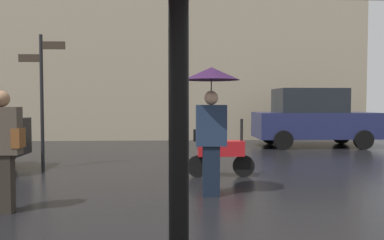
% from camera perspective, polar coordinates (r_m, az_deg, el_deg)
% --- Properties ---
extents(pedestrian_with_umbrella, '(0.95, 0.95, 2.17)m').
position_cam_1_polar(pedestrian_with_umbrella, '(6.52, 2.84, 2.95)').
color(pedestrian_with_umbrella, black).
rests_on(pedestrian_with_umbrella, ground).
extents(pedestrian_with_bag, '(0.54, 0.24, 1.75)m').
position_cam_1_polar(pedestrian_with_bag, '(6.18, -25.93, -3.17)').
color(pedestrian_with_bag, '#2A241E').
rests_on(pedestrian_with_bag, ground).
extents(parked_scooter, '(1.44, 0.32, 1.23)m').
position_cam_1_polar(parked_scooter, '(8.27, 3.93, -4.53)').
color(parked_scooter, black).
rests_on(parked_scooter, ground).
extents(parked_car_right, '(4.19, 1.92, 2.06)m').
position_cam_1_polar(parked_car_right, '(14.43, 17.27, 0.32)').
color(parked_car_right, '#1E234C').
rests_on(parked_car_right, ground).
extents(street_signpost, '(1.08, 0.08, 3.17)m').
position_cam_1_polar(street_signpost, '(9.82, -21.14, 4.36)').
color(street_signpost, black).
rests_on(street_signpost, ground).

